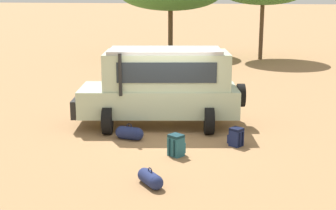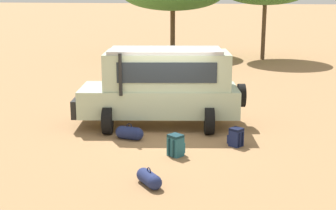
% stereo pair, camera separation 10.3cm
% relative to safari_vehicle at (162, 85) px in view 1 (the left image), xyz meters
% --- Properties ---
extents(ground_plane, '(320.00, 320.00, 0.00)m').
position_rel_safari_vehicle_xyz_m(ground_plane, '(0.39, -0.81, -1.29)').
color(ground_plane, '#9E754C').
extents(safari_vehicle, '(5.48, 3.41, 2.44)m').
position_rel_safari_vehicle_xyz_m(safari_vehicle, '(0.00, 0.00, 0.00)').
color(safari_vehicle, '#B2C6A8').
rests_on(safari_vehicle, ground_plane).
extents(backpack_beside_front_wheel, '(0.47, 0.49, 0.57)m').
position_rel_safari_vehicle_xyz_m(backpack_beside_front_wheel, '(1.04, -2.74, -1.02)').
color(backpack_beside_front_wheel, '#235B6B').
rests_on(backpack_beside_front_wheel, ground_plane).
extents(backpack_cluster_center, '(0.47, 0.43, 0.51)m').
position_rel_safari_vehicle_xyz_m(backpack_cluster_center, '(2.48, -1.58, -1.04)').
color(backpack_cluster_center, navy).
rests_on(backpack_cluster_center, ground_plane).
extents(duffel_bag_low_black_case, '(0.68, 0.70, 0.42)m').
position_rel_safari_vehicle_xyz_m(duffel_bag_low_black_case, '(0.89, -4.75, -1.13)').
color(duffel_bag_low_black_case, navy).
rests_on(duffel_bag_low_black_case, ground_plane).
extents(duffel_bag_soft_canvas, '(0.85, 0.44, 0.47)m').
position_rel_safari_vehicle_xyz_m(duffel_bag_soft_canvas, '(-0.56, -1.68, -1.11)').
color(duffel_bag_soft_canvas, navy).
rests_on(duffel_bag_soft_canvas, ground_plane).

